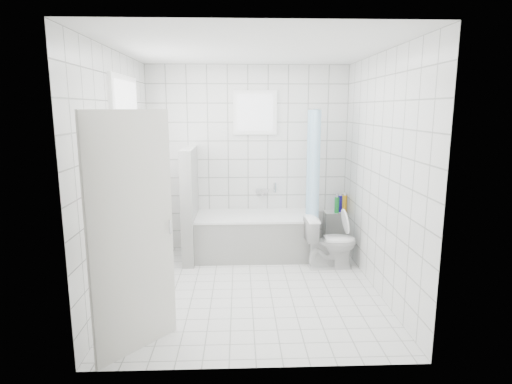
{
  "coord_description": "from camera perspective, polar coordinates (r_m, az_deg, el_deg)",
  "views": [
    {
      "loc": [
        -0.12,
        -4.53,
        2.0
      ],
      "look_at": [
        0.07,
        0.35,
        1.05
      ],
      "focal_mm": 30.0,
      "sensor_mm": 36.0,
      "label": 1
    }
  ],
  "objects": [
    {
      "name": "window_sill",
      "position": [
        5.11,
        -15.64,
        -2.31
      ],
      "size": [
        0.18,
        1.02,
        0.08
      ],
      "primitive_type": "cube",
      "color": "white",
      "rests_on": "wall_left"
    },
    {
      "name": "ground",
      "position": [
        4.96,
        -0.65,
        -12.8
      ],
      "size": [
        3.0,
        3.0,
        0.0
      ],
      "primitive_type": "plane",
      "color": "white",
      "rests_on": "ground"
    },
    {
      "name": "sill_bottles",
      "position": [
        5.01,
        -15.78,
        -0.46
      ],
      "size": [
        0.17,
        0.78,
        0.31
      ],
      "color": "#B55A95",
      "rests_on": "window_sill"
    },
    {
      "name": "shower_curtain",
      "position": [
        5.66,
        7.79,
        1.76
      ],
      "size": [
        0.14,
        0.48,
        1.78
      ],
      "primitive_type": null,
      "color": "#418FC1",
      "rests_on": "curtain_rod"
    },
    {
      "name": "toilet",
      "position": [
        5.57,
        9.89,
        -6.59
      ],
      "size": [
        0.67,
        0.41,
        0.67
      ],
      "primitive_type": "imported",
      "rotation": [
        0.0,
        0.0,
        1.62
      ],
      "color": "white",
      "rests_on": "ground"
    },
    {
      "name": "window_left",
      "position": [
        5.0,
        -16.58,
        5.96
      ],
      "size": [
        0.01,
        0.9,
        1.4
      ],
      "primitive_type": "cube",
      "color": "white",
      "rests_on": "wall_left"
    },
    {
      "name": "ceiling",
      "position": [
        4.57,
        -0.72,
        18.54
      ],
      "size": [
        3.0,
        3.0,
        0.0
      ],
      "primitive_type": "plane",
      "rotation": [
        3.14,
        0.0,
        0.0
      ],
      "color": "white",
      "rests_on": "ground"
    },
    {
      "name": "tiled_ledge",
      "position": [
        6.32,
        10.83,
        -5.03
      ],
      "size": [
        0.4,
        0.24,
        0.55
      ],
      "primitive_type": "cube",
      "color": "white",
      "rests_on": "ground"
    },
    {
      "name": "curtain_rod",
      "position": [
        5.72,
        7.8,
        10.91
      ],
      "size": [
        0.02,
        0.8,
        0.02
      ],
      "primitive_type": "cylinder",
      "rotation": [
        1.57,
        0.0,
        0.0
      ],
      "color": "silver",
      "rests_on": "wall_back"
    },
    {
      "name": "partition_wall",
      "position": [
        5.78,
        -8.78,
        -1.6
      ],
      "size": [
        0.15,
        0.85,
        1.5
      ],
      "primitive_type": "cube",
      "color": "white",
      "rests_on": "ground"
    },
    {
      "name": "wall_left",
      "position": [
        4.76,
        -17.79,
        2.02
      ],
      "size": [
        0.02,
        3.0,
        2.6
      ],
      "primitive_type": "cube",
      "color": "white",
      "rests_on": "ground"
    },
    {
      "name": "wall_back",
      "position": [
        6.07,
        -1.07,
        4.39
      ],
      "size": [
        2.8,
        0.02,
        2.6
      ],
      "primitive_type": "cube",
      "color": "white",
      "rests_on": "ground"
    },
    {
      "name": "door",
      "position": [
        3.61,
        -16.13,
        -5.55
      ],
      "size": [
        0.55,
        0.63,
        2.0
      ],
      "primitive_type": "cube",
      "rotation": [
        0.0,
        0.0,
        -0.71
      ],
      "color": "silver",
      "rests_on": "ground"
    },
    {
      "name": "tub_faucet",
      "position": [
        6.11,
        0.82,
        0.16
      ],
      "size": [
        0.18,
        0.06,
        0.06
      ],
      "primitive_type": "cube",
      "color": "silver",
      "rests_on": "wall_back"
    },
    {
      "name": "wall_right",
      "position": [
        4.83,
        16.16,
        2.23
      ],
      "size": [
        0.02,
        3.0,
        2.6
      ],
      "primitive_type": "cube",
      "color": "white",
      "rests_on": "ground"
    },
    {
      "name": "bathtub",
      "position": [
        5.92,
        0.01,
        -5.79
      ],
      "size": [
        1.64,
        0.77,
        0.58
      ],
      "color": "white",
      "rests_on": "ground"
    },
    {
      "name": "wall_front",
      "position": [
        3.12,
        0.06,
        -2.01
      ],
      "size": [
        2.8,
        0.02,
        2.6
      ],
      "primitive_type": "cube",
      "color": "white",
      "rests_on": "ground"
    },
    {
      "name": "ledge_bottles",
      "position": [
        6.18,
        11.2,
        -1.62
      ],
      "size": [
        0.17,
        0.18,
        0.26
      ],
      "color": "green",
      "rests_on": "tiled_ledge"
    },
    {
      "name": "window_back",
      "position": [
        5.99,
        -0.11,
        10.53
      ],
      "size": [
        0.5,
        0.01,
        0.5
      ],
      "primitive_type": "cube",
      "color": "white",
      "rests_on": "wall_back"
    }
  ]
}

